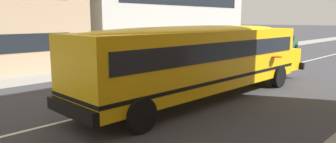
% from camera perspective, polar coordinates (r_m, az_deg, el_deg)
% --- Properties ---
extents(ground_plane, '(400.00, 400.00, 0.00)m').
position_cam_1_polar(ground_plane, '(13.82, 0.90, -4.22)').
color(ground_plane, '#38383D').
extents(sidewalk_far, '(120.00, 3.00, 0.01)m').
position_cam_1_polar(sidewalk_far, '(20.22, -16.27, -0.21)').
color(sidewalk_far, gray).
rests_on(sidewalk_far, ground_plane).
extents(lane_centreline, '(110.00, 0.16, 0.01)m').
position_cam_1_polar(lane_centreline, '(13.82, 0.90, -4.21)').
color(lane_centreline, silver).
rests_on(lane_centreline, ground_plane).
extents(school_bus, '(13.64, 3.31, 3.04)m').
position_cam_1_polar(school_bus, '(13.10, 6.86, 3.00)').
color(school_bus, yellow).
rests_on(school_bus, ground_plane).
extents(parked_car_green_near_corner, '(3.91, 1.89, 1.64)m').
position_cam_1_polar(parked_car_green_near_corner, '(36.44, 20.47, 5.04)').
color(parked_car_green_near_corner, '#236038').
rests_on(parked_car_green_near_corner, ground_plane).
extents(parked_car_dark_blue_end_of_row, '(3.98, 2.04, 1.64)m').
position_cam_1_polar(parked_car_dark_blue_end_of_row, '(27.70, 12.39, 4.21)').
color(parked_car_dark_blue_end_of_row, navy).
rests_on(parked_car_dark_blue_end_of_row, ground_plane).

